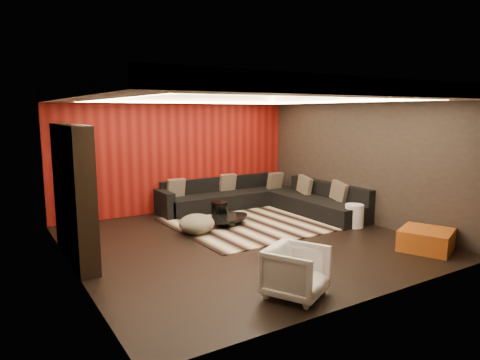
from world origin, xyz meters
TOP-DOWN VIEW (x-y plane):
  - floor at (0.00, 0.00)m, footprint 6.00×6.00m
  - ceiling at (0.00, 0.00)m, footprint 6.00×6.00m
  - wall_back at (0.00, 3.01)m, footprint 6.00×0.02m
  - wall_left at (-3.01, 0.00)m, footprint 0.02×6.00m
  - wall_right at (3.01, 0.00)m, footprint 0.02×6.00m
  - red_feature_wall at (0.00, 2.97)m, footprint 5.98×0.05m
  - soffit_back at (0.00, 2.70)m, footprint 6.00×0.60m
  - soffit_front at (0.00, -2.70)m, footprint 6.00×0.60m
  - soffit_left at (-2.70, 0.00)m, footprint 0.60×4.80m
  - soffit_right at (2.70, 0.00)m, footprint 0.60×4.80m
  - cove_back at (0.00, 2.36)m, footprint 4.80×0.08m
  - cove_front at (0.00, -2.36)m, footprint 4.80×0.08m
  - cove_left at (-2.36, 0.00)m, footprint 0.08×4.80m
  - cove_right at (2.36, 0.00)m, footprint 0.08×4.80m
  - tv_surround at (-2.85, 0.60)m, footprint 0.30×2.00m
  - tv_screen at (-2.69, 0.60)m, footprint 0.04×1.30m
  - tv_shelf at (-2.69, 0.60)m, footprint 0.04×1.60m
  - rug at (1.20, 1.01)m, footprint 4.10×3.13m
  - coffee_table at (0.31, 1.07)m, footprint 1.37×1.37m
  - drum_stool at (0.32, 1.49)m, footprint 0.40×0.40m
  - striped_pouf at (-0.55, 0.84)m, footprint 0.77×0.77m
  - white_side_table at (2.50, -0.39)m, footprint 0.49×0.49m
  - orange_ottoman at (2.45, -2.12)m, footprint 1.07×1.07m
  - armchair at (-0.70, -2.41)m, footprint 0.97×0.98m
  - sectional_sofa at (1.73, 1.86)m, footprint 3.65×3.50m
  - throw_pillows at (1.78, 1.89)m, footprint 3.21×2.76m

SIDE VIEW (x-z plane):
  - floor at x=0.00m, z-range -0.02..0.00m
  - rug at x=1.20m, z-range 0.00..0.02m
  - coffee_table at x=0.31m, z-range 0.02..0.20m
  - orange_ottoman at x=2.45m, z-range 0.00..0.36m
  - striped_pouf at x=-0.55m, z-range 0.02..0.41m
  - drum_stool at x=0.32m, z-range 0.02..0.44m
  - white_side_table at x=2.50m, z-range 0.00..0.48m
  - sectional_sofa at x=1.73m, z-range -0.11..0.64m
  - armchair at x=-0.70m, z-range 0.00..0.67m
  - throw_pillows at x=1.78m, z-range 0.37..0.87m
  - tv_shelf at x=-2.69m, z-range 0.68..0.72m
  - tv_surround at x=-2.85m, z-range 0.00..2.20m
  - wall_back at x=0.00m, z-range 0.00..2.80m
  - wall_left at x=-3.01m, z-range 0.00..2.80m
  - wall_right at x=3.01m, z-range 0.00..2.80m
  - red_feature_wall at x=0.00m, z-range 0.01..2.79m
  - tv_screen at x=-2.69m, z-range 1.05..1.85m
  - cove_back at x=0.00m, z-range 2.58..2.62m
  - cove_front at x=0.00m, z-range 2.58..2.62m
  - cove_left at x=-2.36m, z-range 2.58..2.62m
  - cove_right at x=2.36m, z-range 2.58..2.62m
  - soffit_back at x=0.00m, z-range 2.58..2.80m
  - soffit_front at x=0.00m, z-range 2.58..2.80m
  - soffit_left at x=-2.70m, z-range 2.58..2.80m
  - soffit_right at x=2.70m, z-range 2.58..2.80m
  - ceiling at x=0.00m, z-range 2.80..2.82m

